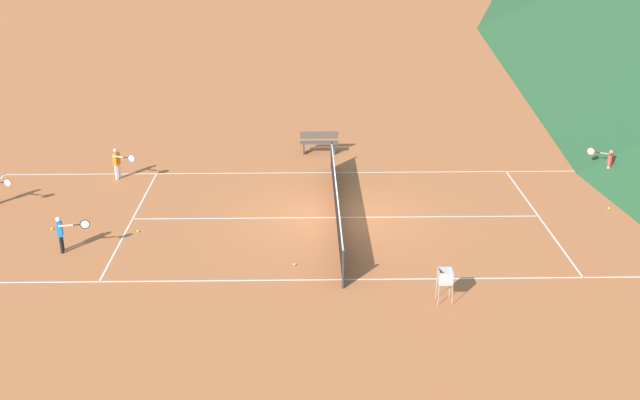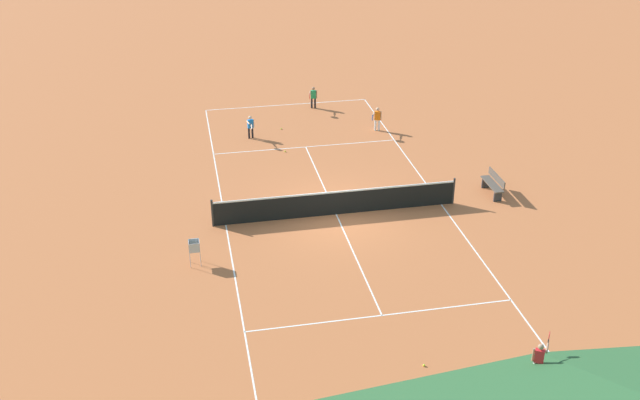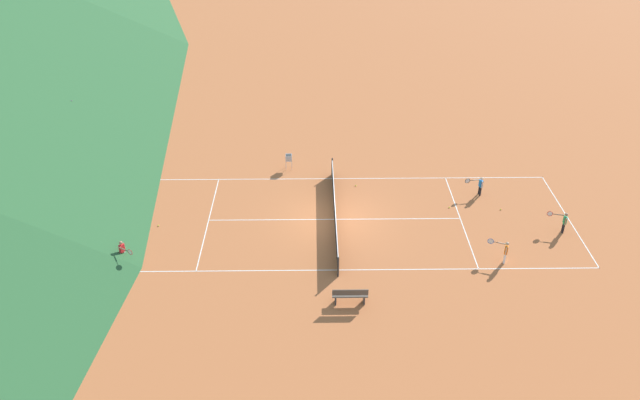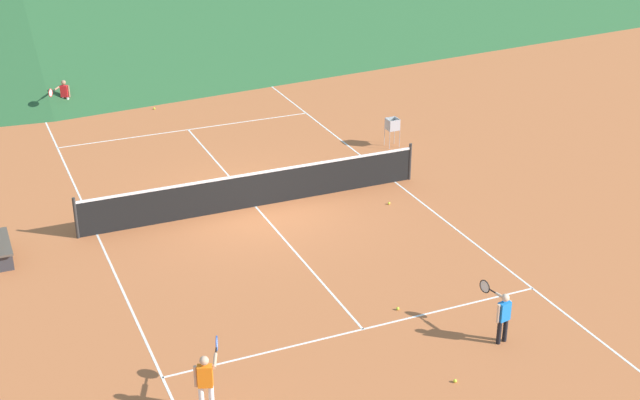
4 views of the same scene
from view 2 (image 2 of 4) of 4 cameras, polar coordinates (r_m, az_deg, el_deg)
ground_plane at (r=27.82m, az=1.24°, el=-1.10°), size 600.00×600.00×0.00m
court_line_markings at (r=27.81m, az=1.24°, el=-1.09°), size 8.25×23.85×0.01m
tennis_net at (r=27.58m, az=1.25°, el=-0.19°), size 9.18×0.08×1.06m
player_near_service at (r=20.80m, az=16.39°, el=-11.39°), size 0.76×0.78×1.09m
player_far_baseline at (r=34.24m, az=-5.32°, el=5.67°), size 0.36×0.96×1.08m
player_far_service at (r=37.76m, az=-0.53°, el=7.92°), size 0.54×0.91×1.11m
player_near_baseline at (r=35.06m, az=4.37°, el=6.29°), size 0.66×0.89×1.13m
tennis_ball_mid_court at (r=20.87m, az=7.92°, el=-12.37°), size 0.07×0.07×0.07m
tennis_ball_by_net_right at (r=35.40m, az=-2.97°, el=5.45°), size 0.07×0.07×0.07m
tennis_ball_near_corner at (r=28.48m, az=-5.72°, el=-0.44°), size 0.07×0.07×0.07m
tennis_ball_alley_left at (r=32.96m, az=-2.68°, el=3.72°), size 0.07×0.07×0.07m
ball_hopper at (r=24.83m, az=-9.57°, el=-3.57°), size 0.36×0.36×0.89m
courtside_bench at (r=29.84m, az=13.07°, el=1.21°), size 0.36×1.50×0.84m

